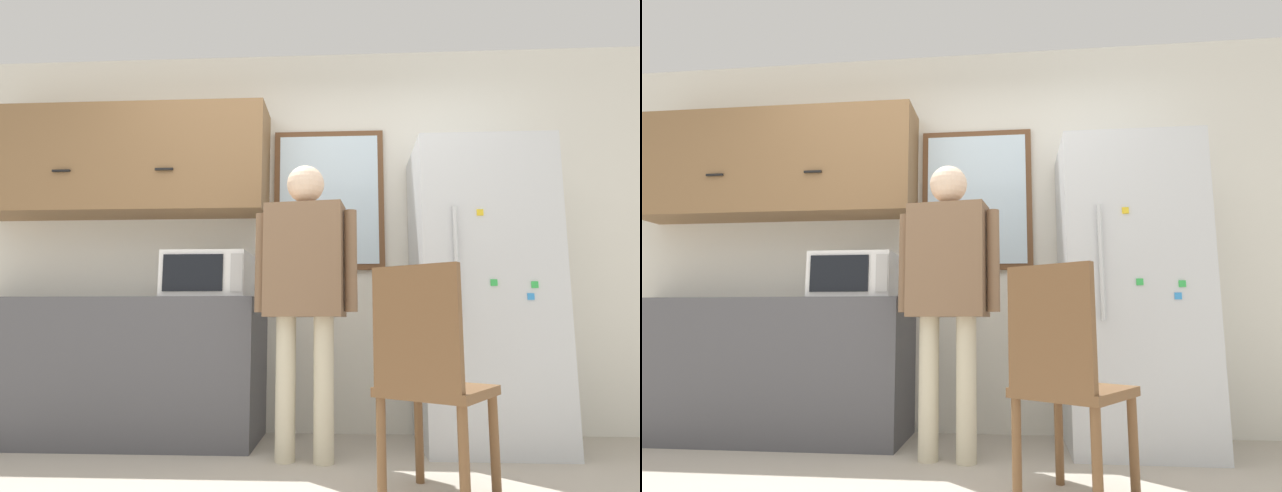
% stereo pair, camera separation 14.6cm
% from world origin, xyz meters
% --- Properties ---
extents(back_wall, '(6.00, 0.06, 2.70)m').
position_xyz_m(back_wall, '(0.00, 1.76, 1.35)').
color(back_wall, silver).
rests_on(back_wall, ground_plane).
extents(counter, '(1.99, 0.59, 0.88)m').
position_xyz_m(counter, '(-1.21, 1.43, 0.44)').
color(counter, '#4C4C51').
rests_on(counter, ground_plane).
extents(upper_cabinets, '(1.99, 0.36, 0.75)m').
position_xyz_m(upper_cabinets, '(-1.21, 1.56, 1.84)').
color(upper_cabinets, olive).
extents(microwave, '(0.52, 0.39, 0.28)m').
position_xyz_m(microwave, '(-0.53, 1.38, 1.02)').
color(microwave, white).
rests_on(microwave, counter).
extents(person, '(0.58, 0.27, 1.62)m').
position_xyz_m(person, '(0.11, 1.04, 0.98)').
color(person, beige).
rests_on(person, ground_plane).
extents(refrigerator, '(0.80, 0.67, 1.82)m').
position_xyz_m(refrigerator, '(1.16, 1.40, 0.91)').
color(refrigerator, silver).
rests_on(refrigerator, ground_plane).
extents(chair, '(0.57, 0.57, 0.96)m').
position_xyz_m(chair, '(0.67, 0.42, 0.52)').
color(chair, brown).
rests_on(chair, ground_plane).
extents(window, '(0.77, 0.05, 1.00)m').
position_xyz_m(window, '(0.22, 1.72, 1.59)').
color(window, brown).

